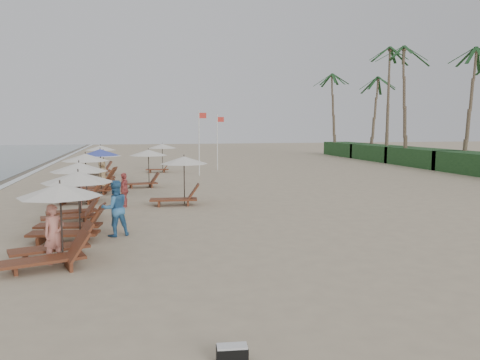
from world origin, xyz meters
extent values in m
plane|color=tan|center=(0.00, 0.00, 0.00)|extent=(160.00, 160.00, 0.00)
cube|color=#193D1C|center=(22.00, 22.00, 0.80)|extent=(3.20, 8.00, 1.60)
cube|color=#193D1C|center=(22.00, 29.50, 0.80)|extent=(3.20, 8.00, 1.60)
cube|color=#193D1C|center=(22.00, 37.00, 0.80)|extent=(3.20, 8.00, 1.60)
cylinder|color=brown|center=(22.90, 18.00, 4.90)|extent=(0.36, 0.36, 9.80)
cylinder|color=brown|center=(21.10, 23.20, 5.30)|extent=(0.36, 0.36, 10.60)
cylinder|color=brown|center=(22.00, 28.40, 5.70)|extent=(0.36, 0.36, 11.40)
cylinder|color=brown|center=(22.90, 33.60, 4.50)|extent=(0.36, 0.36, 9.00)
cylinder|color=brown|center=(21.10, 38.80, 4.90)|extent=(0.36, 0.36, 9.80)
cylinder|color=black|center=(-5.39, -2.71, 1.04)|extent=(0.05, 0.05, 2.07)
cone|color=silver|center=(-5.39, -2.71, 1.97)|extent=(2.18, 2.18, 0.35)
cylinder|color=black|center=(-5.25, 0.28, 1.05)|extent=(0.05, 0.05, 2.09)
cone|color=silver|center=(-5.25, 0.28, 1.99)|extent=(2.34, 2.34, 0.35)
cylinder|color=black|center=(-5.53, 3.23, 1.09)|extent=(0.05, 0.05, 2.17)
cone|color=silver|center=(-5.53, 3.23, 2.07)|extent=(2.18, 2.18, 0.35)
cylinder|color=black|center=(-5.71, 7.77, 1.12)|extent=(0.05, 0.05, 2.25)
cone|color=silver|center=(-5.71, 7.77, 2.15)|extent=(2.19, 2.19, 0.35)
cylinder|color=black|center=(-5.23, 10.77, 1.16)|extent=(0.05, 0.05, 2.32)
cone|color=#3D4DB5|center=(-5.23, 10.77, 2.22)|extent=(2.03, 2.03, 0.35)
cylinder|color=black|center=(-5.34, 15.32, 1.00)|extent=(0.05, 0.05, 2.00)
cone|color=silver|center=(-5.34, 15.32, 1.90)|extent=(2.26, 2.26, 0.35)
cylinder|color=black|center=(-5.83, 20.53, 1.06)|extent=(0.05, 0.05, 2.12)
cone|color=silver|center=(-5.83, 20.53, 2.02)|extent=(2.23, 2.23, 0.35)
cylinder|color=black|center=(-1.19, 6.25, 1.07)|extent=(0.05, 0.05, 2.15)
cone|color=silver|center=(-1.19, 6.25, 2.05)|extent=(2.24, 2.24, 0.35)
cylinder|color=black|center=(-2.61, 12.93, 1.07)|extent=(0.05, 0.05, 2.15)
cone|color=silver|center=(-2.61, 12.93, 2.05)|extent=(2.24, 2.24, 0.35)
cylinder|color=black|center=(-1.24, 21.97, 1.07)|extent=(0.05, 0.05, 2.15)
cone|color=silver|center=(-1.24, 21.97, 2.05)|extent=(2.24, 2.24, 0.35)
imported|color=tan|center=(-5.59, -2.67, 0.79)|extent=(0.69, 0.66, 1.59)
imported|color=teal|center=(-4.13, 0.21, 0.93)|extent=(1.09, 0.97, 1.86)
imported|color=#8E5448|center=(-5.68, 5.08, 0.83)|extent=(0.92, 1.21, 1.66)
imported|color=#C0504C|center=(-3.92, 5.86, 0.78)|extent=(0.53, 0.97, 1.56)
imported|color=tan|center=(-5.32, 13.30, 0.83)|extent=(0.67, 0.89, 1.65)
cube|color=black|center=(-2.08, -8.88, 0.12)|extent=(0.51, 0.29, 0.24)
cube|color=silver|center=(-2.08, -8.88, 0.25)|extent=(0.49, 0.27, 0.04)
cylinder|color=silver|center=(1.22, 18.64, 2.39)|extent=(0.08, 0.08, 4.78)
cube|color=red|center=(1.50, 18.64, 4.38)|extent=(0.55, 0.02, 0.40)
cylinder|color=silver|center=(3.25, 22.45, 2.27)|extent=(0.08, 0.08, 4.55)
cube|color=red|center=(3.53, 22.45, 4.15)|extent=(0.55, 0.02, 0.40)
camera|label=1|loc=(-3.49, -15.66, 3.64)|focal=35.31mm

